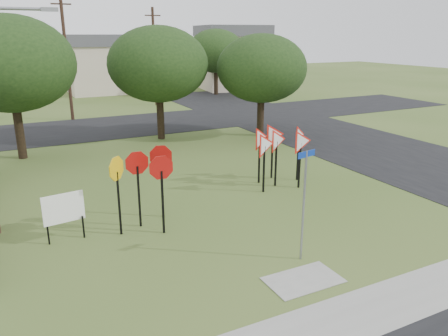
# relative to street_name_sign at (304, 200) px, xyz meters

# --- Properties ---
(ground) EXTENTS (140.00, 140.00, 0.00)m
(ground) POSITION_rel_street_name_sign_xyz_m (-0.63, 1.42, -1.85)
(ground) COLOR #3E5620
(sidewalk) EXTENTS (30.00, 1.60, 0.02)m
(sidewalk) POSITION_rel_street_name_sign_xyz_m (-0.63, -2.78, -1.84)
(sidewalk) COLOR gray
(sidewalk) RESTS_ON ground
(street_right) EXTENTS (8.00, 50.00, 0.02)m
(street_right) POSITION_rel_street_name_sign_xyz_m (11.37, 11.42, -1.84)
(street_right) COLOR black
(street_right) RESTS_ON ground
(street_far) EXTENTS (60.00, 8.00, 0.02)m
(street_far) POSITION_rel_street_name_sign_xyz_m (-0.63, 21.42, -1.84)
(street_far) COLOR black
(street_far) RESTS_ON ground
(curb_pad) EXTENTS (2.00, 1.20, 0.02)m
(curb_pad) POSITION_rel_street_name_sign_xyz_m (-0.63, -0.98, -1.84)
(curb_pad) COLOR gray
(curb_pad) RESTS_ON ground
(street_name_sign) EXTENTS (0.66, 0.17, 3.26)m
(street_name_sign) POSITION_rel_street_name_sign_xyz_m (0.00, 0.00, 0.00)
(street_name_sign) COLOR gray
(street_name_sign) RESTS_ON ground
(stop_sign_cluster) EXTENTS (2.41, 1.49, 2.66)m
(stop_sign_cluster) POSITION_rel_street_name_sign_xyz_m (-3.33, 4.13, 0.10)
(stop_sign_cluster) COLOR black
(stop_sign_cluster) RESTS_ON ground
(yield_sign_cluster) EXTENTS (3.20, 1.76, 2.57)m
(yield_sign_cluster) POSITION_rel_street_name_sign_xyz_m (3.07, 5.87, 0.03)
(yield_sign_cluster) COLOR black
(yield_sign_cluster) RESTS_ON ground
(info_board) EXTENTS (1.26, 0.21, 1.59)m
(info_board) POSITION_rel_street_name_sign_xyz_m (-5.93, 4.29, -0.80)
(info_board) COLOR black
(info_board) RESTS_ON ground
(far_pole_a) EXTENTS (1.40, 0.24, 9.00)m
(far_pole_a) POSITION_rel_street_name_sign_xyz_m (-2.63, 25.42, 2.75)
(far_pole_a) COLOR #3B271B
(far_pole_a) RESTS_ON ground
(far_pole_b) EXTENTS (1.40, 0.24, 8.50)m
(far_pole_b) POSITION_rel_street_name_sign_xyz_m (5.37, 29.42, 2.50)
(far_pole_b) COLOR #3B271B
(far_pole_b) RESTS_ON ground
(house_mid) EXTENTS (8.40, 8.40, 6.20)m
(house_mid) POSITION_rel_street_name_sign_xyz_m (3.37, 41.42, 1.29)
(house_mid) COLOR beige
(house_mid) RESTS_ON ground
(house_right) EXTENTS (8.30, 8.30, 7.20)m
(house_right) POSITION_rel_street_name_sign_xyz_m (17.37, 37.42, 1.80)
(house_right) COLOR beige
(house_right) RESTS_ON ground
(tree_near_left) EXTENTS (6.40, 6.40, 7.27)m
(tree_near_left) POSITION_rel_street_name_sign_xyz_m (-6.63, 15.42, 3.00)
(tree_near_left) COLOR black
(tree_near_left) RESTS_ON ground
(tree_near_mid) EXTENTS (6.00, 6.00, 6.80)m
(tree_near_mid) POSITION_rel_street_name_sign_xyz_m (1.37, 16.42, 2.69)
(tree_near_mid) COLOR black
(tree_near_mid) RESTS_ON ground
(tree_near_right) EXTENTS (5.60, 5.60, 6.33)m
(tree_near_right) POSITION_rel_street_name_sign_xyz_m (7.37, 14.42, 2.37)
(tree_near_right) COLOR black
(tree_near_right) RESTS_ON ground
(tree_far_right) EXTENTS (6.00, 6.00, 6.80)m
(tree_far_right) POSITION_rel_street_name_sign_xyz_m (13.37, 33.42, 2.69)
(tree_far_right) COLOR black
(tree_far_right) RESTS_ON ground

